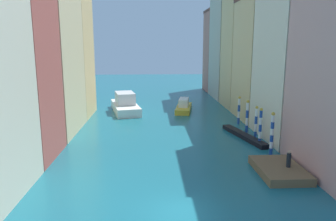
% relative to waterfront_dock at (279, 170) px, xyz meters
% --- Properties ---
extents(ground_plane, '(154.00, 154.00, 0.00)m').
position_rel_waterfront_dock_xyz_m(ground_plane, '(-8.85, 18.74, -0.34)').
color(ground_plane, '#196070').
extents(building_left_1, '(8.08, 7.49, 18.06)m').
position_rel_waterfront_dock_xyz_m(building_left_1, '(-23.77, 5.16, 8.71)').
color(building_left_1, '#B25147').
rests_on(building_left_1, ground).
extents(building_left_2, '(8.08, 11.13, 20.72)m').
position_rel_waterfront_dock_xyz_m(building_left_2, '(-23.77, 14.67, 10.03)').
color(building_left_2, beige).
rests_on(building_left_2, ground).
extents(building_left_3, '(8.08, 8.36, 20.96)m').
position_rel_waterfront_dock_xyz_m(building_left_3, '(-23.77, 24.34, 10.16)').
color(building_left_3, '#DBB77A').
rests_on(building_left_3, ground).
extents(building_right_1, '(8.08, 10.30, 21.63)m').
position_rel_waterfront_dock_xyz_m(building_right_1, '(6.06, 10.41, 10.49)').
color(building_right_1, beige).
rests_on(building_right_1, ground).
extents(building_right_2, '(8.08, 10.12, 17.47)m').
position_rel_waterfront_dock_xyz_m(building_right_2, '(6.06, 20.72, 8.41)').
color(building_right_2, '#DBB77A').
rests_on(building_right_2, ground).
extents(building_right_3, '(8.08, 8.65, 21.43)m').
position_rel_waterfront_dock_xyz_m(building_right_3, '(6.06, 30.17, 10.40)').
color(building_right_3, '#DBB77A').
rests_on(building_right_3, ground).
extents(building_right_4, '(8.08, 11.73, 22.50)m').
position_rel_waterfront_dock_xyz_m(building_right_4, '(6.06, 40.74, 10.92)').
color(building_right_4, '#BCB299').
rests_on(building_right_4, ground).
extents(building_right_5, '(8.08, 8.09, 18.59)m').
position_rel_waterfront_dock_xyz_m(building_right_5, '(6.06, 50.73, 8.97)').
color(building_right_5, '#C6705B').
rests_on(building_right_5, ground).
extents(waterfront_dock, '(3.60, 5.59, 0.67)m').
position_rel_waterfront_dock_xyz_m(waterfront_dock, '(0.00, 0.00, 0.00)').
color(waterfront_dock, brown).
rests_on(waterfront_dock, ground).
extents(person_on_dock, '(0.36, 0.36, 1.44)m').
position_rel_waterfront_dock_xyz_m(person_on_dock, '(0.63, -0.25, 1.00)').
color(person_on_dock, black).
rests_on(person_on_dock, waterfront_dock).
extents(mooring_pole_0, '(0.36, 0.36, 4.28)m').
position_rel_waterfront_dock_xyz_m(mooring_pole_0, '(1.06, 4.79, 1.86)').
color(mooring_pole_0, '#1E479E').
rests_on(mooring_pole_0, ground).
extents(mooring_pole_1, '(0.35, 0.35, 4.10)m').
position_rel_waterfront_dock_xyz_m(mooring_pole_1, '(0.96, 7.87, 1.77)').
color(mooring_pole_1, '#1E479E').
rests_on(mooring_pole_1, ground).
extents(mooring_pole_2, '(0.35, 0.35, 3.86)m').
position_rel_waterfront_dock_xyz_m(mooring_pole_2, '(1.25, 10.19, 1.64)').
color(mooring_pole_2, '#1E479E').
rests_on(mooring_pole_2, ground).
extents(mooring_pole_3, '(0.38, 0.38, 4.09)m').
position_rel_waterfront_dock_xyz_m(mooring_pole_3, '(1.02, 12.88, 1.76)').
color(mooring_pole_3, '#1E479E').
rests_on(mooring_pole_3, ground).
extents(mooring_pole_4, '(0.37, 0.37, 3.84)m').
position_rel_waterfront_dock_xyz_m(mooring_pole_4, '(1.24, 17.39, 1.64)').
color(mooring_pole_4, '#1E479E').
rests_on(mooring_pole_4, ground).
extents(vaporetto_white, '(5.75, 10.99, 3.15)m').
position_rel_waterfront_dock_xyz_m(vaporetto_white, '(-14.91, 26.66, 0.83)').
color(vaporetto_white, white).
rests_on(vaporetto_white, ground).
extents(gondola_black, '(3.06, 9.15, 0.49)m').
position_rel_waterfront_dock_xyz_m(gondola_black, '(0.06, 10.71, -0.09)').
color(gondola_black, black).
rests_on(gondola_black, ground).
extents(motorboat_0, '(3.51, 7.83, 2.05)m').
position_rel_waterfront_dock_xyz_m(motorboat_0, '(-5.36, 26.72, 0.40)').
color(motorboat_0, gold).
rests_on(motorboat_0, ground).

